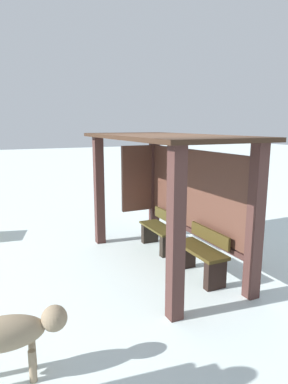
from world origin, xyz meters
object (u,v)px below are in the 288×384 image
bench_left_inside (160,233)px  dog (10,334)px  bus_shelter (170,175)px  bench_center_inside (201,256)px

bench_left_inside → dog: size_ratio=0.92×
bus_shelter → dog: size_ratio=3.14×
dog → bus_shelter: bearing=124.4°
bench_left_inside → bench_center_inside: 1.36m
bus_shelter → dog: bearing=-55.6°
bench_center_inside → bench_left_inside: bearing=179.9°
bench_left_inside → bench_center_inside: size_ratio=1.00×
bench_center_inside → bus_shelter: bearing=-171.8°
bench_left_inside → dog: (2.40, -2.80, 0.15)m
bench_left_inside → dog: 3.69m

